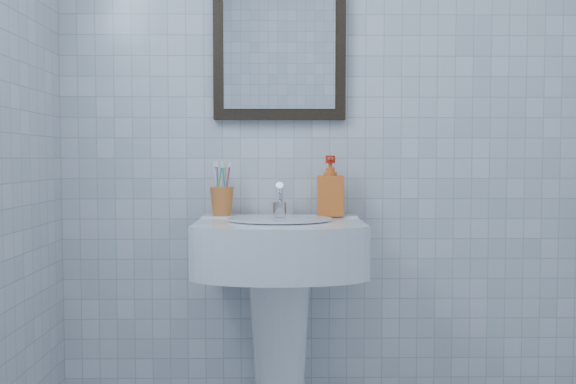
{
  "coord_description": "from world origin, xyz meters",
  "views": [
    {
      "loc": [
        -0.26,
        -1.27,
        1.09
      ],
      "look_at": [
        -0.23,
        0.86,
        0.98
      ],
      "focal_mm": 40.0,
      "sensor_mm": 36.0,
      "label": 1
    }
  ],
  "objects": [
    {
      "name": "toothbrush_cup",
      "position": [
        -0.48,
        1.1,
        0.93
      ],
      "size": [
        0.11,
        0.11,
        0.11
      ],
      "primitive_type": null,
      "rotation": [
        0.0,
        0.0,
        0.27
      ],
      "color": "orange",
      "rests_on": "washbasin"
    },
    {
      "name": "wall_mirror",
      "position": [
        -0.26,
        1.18,
        1.55
      ],
      "size": [
        0.5,
        0.04,
        0.62
      ],
      "color": "black",
      "rests_on": "wall_back"
    },
    {
      "name": "soap_dispenser",
      "position": [
        -0.07,
        1.1,
        0.99
      ],
      "size": [
        0.1,
        0.11,
        0.22
      ],
      "primitive_type": "imported",
      "rotation": [
        0.0,
        0.0,
        -0.05
      ],
      "color": "red",
      "rests_on": "washbasin"
    },
    {
      "name": "washbasin",
      "position": [
        -0.26,
        0.99,
        0.6
      ],
      "size": [
        0.58,
        0.42,
        0.89
      ],
      "color": "white",
      "rests_on": "ground"
    },
    {
      "name": "faucet",
      "position": [
        -0.26,
        1.09,
        0.93
      ],
      "size": [
        0.05,
        0.11,
        0.13
      ],
      "color": "silver",
      "rests_on": "washbasin"
    },
    {
      "name": "wall_back",
      "position": [
        0.0,
        1.2,
        1.25
      ],
      "size": [
        2.2,
        0.02,
        2.5
      ],
      "primitive_type": "cube",
      "color": "silver",
      "rests_on": "ground"
    }
  ]
}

